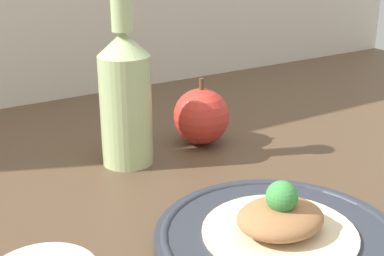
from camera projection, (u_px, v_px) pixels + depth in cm
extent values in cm
cube|color=brown|center=(225.00, 213.00, 67.43)|extent=(180.00, 110.00, 4.00)
cylinder|color=#2D333D|center=(279.00, 240.00, 56.58)|extent=(26.59, 26.59, 1.41)
torus|color=#2D333D|center=(279.00, 236.00, 56.41)|extent=(25.45, 25.45, 0.99)
cylinder|color=beige|center=(279.00, 232.00, 56.27)|extent=(16.41, 16.41, 0.40)
ellipsoid|color=#9E6B42|center=(280.00, 218.00, 55.69)|extent=(9.64, 8.20, 2.98)
sphere|color=green|center=(282.00, 197.00, 54.83)|extent=(3.36, 3.36, 3.36)
cylinder|color=#B7D18E|center=(126.00, 111.00, 74.75)|extent=(7.27, 7.27, 15.66)
cone|color=#B7D18E|center=(123.00, 44.00, 71.48)|extent=(7.27, 7.27, 3.27)
cylinder|color=#B7D18E|center=(122.00, 7.00, 69.82)|extent=(2.91, 2.91, 6.37)
sphere|color=red|center=(201.00, 116.00, 82.95)|extent=(8.80, 8.80, 8.80)
cylinder|color=brown|center=(201.00, 85.00, 81.20)|extent=(0.70, 0.70, 1.98)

